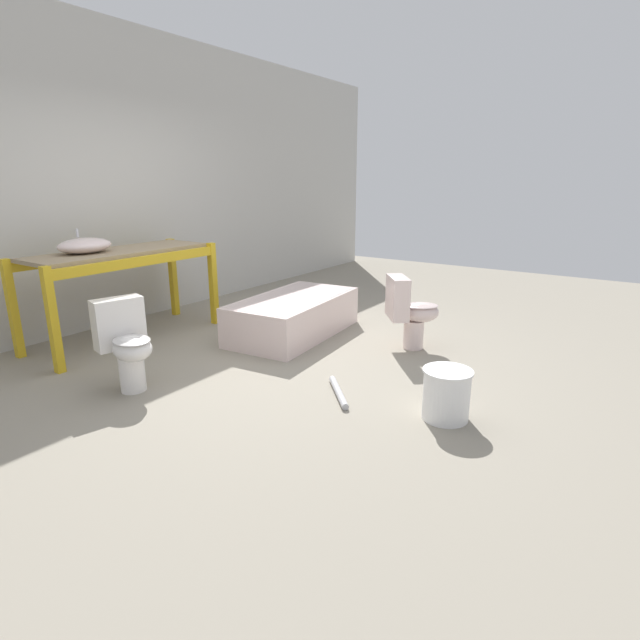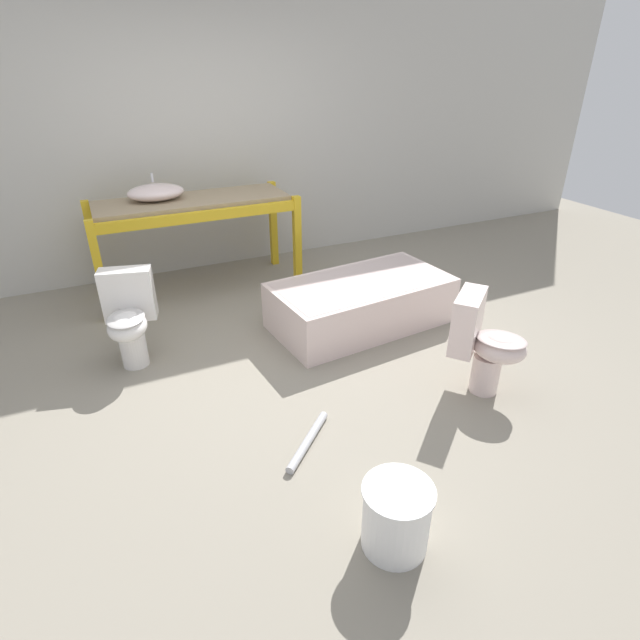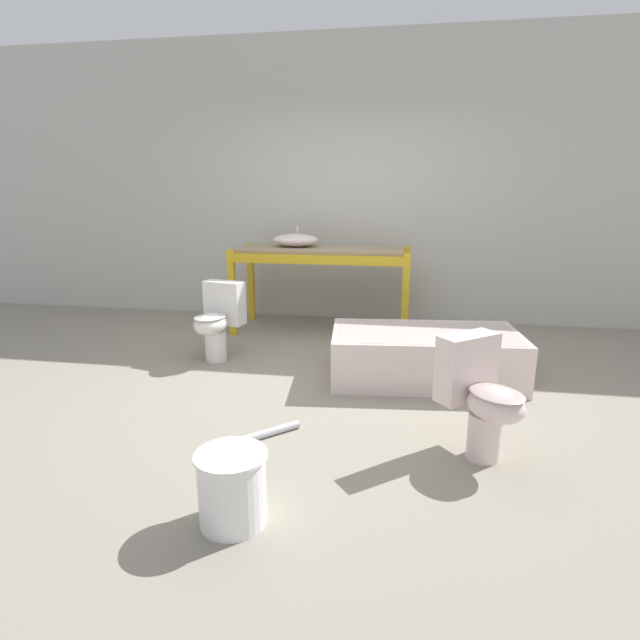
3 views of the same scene
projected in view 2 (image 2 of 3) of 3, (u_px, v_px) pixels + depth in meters
name	position (u px, v px, depth m)	size (l,w,h in m)	color
ground_plane	(284.00, 357.00, 3.90)	(12.00, 12.00, 0.00)	gray
warehouse_wall_rear	(196.00, 111.00, 4.92)	(10.80, 0.08, 3.20)	beige
shelving_rack	(194.00, 213.00, 4.69)	(1.89, 0.75, 0.92)	gold
sink_basin	(156.00, 192.00, 4.54)	(0.50, 0.37, 0.22)	silver
bathtub_main	(361.00, 300.00, 4.28)	(1.58, 0.92, 0.41)	silver
toilet_near	(129.00, 316.00, 3.68)	(0.43, 0.55, 0.71)	white
toilet_far	(483.00, 341.00, 3.36)	(0.56, 0.58, 0.71)	silver
bucket_white	(396.00, 516.00, 2.33)	(0.34, 0.34, 0.36)	white
loose_pipe	(308.00, 441.00, 3.01)	(0.43, 0.40, 0.05)	#B7B7BC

